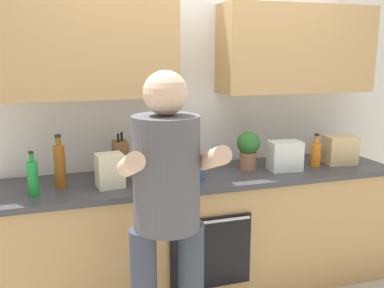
{
  "coord_description": "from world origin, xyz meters",
  "views": [
    {
      "loc": [
        -0.97,
        -2.7,
        1.73
      ],
      "look_at": [
        -0.14,
        -0.1,
        1.15
      ],
      "focal_mm": 38.98,
      "sensor_mm": 36.0,
      "label": 1
    }
  ],
  "objects_px": {
    "bottle_wine": "(149,173)",
    "grocery_bag_bread": "(340,150)",
    "bottle_soda": "(33,178)",
    "person_standing": "(167,205)",
    "bottle_oil": "(186,163)",
    "bottle_soy": "(189,169)",
    "potted_herb": "(248,148)",
    "cup_tea": "(199,172)",
    "knife_block": "(121,158)",
    "bottle_vinegar": "(147,164)",
    "grocery_bag_rice": "(110,170)",
    "bottle_syrup": "(60,165)",
    "grocery_bag_produce": "(285,156)",
    "bottle_juice": "(316,154)"
  },
  "relations": [
    {
      "from": "bottle_wine",
      "to": "grocery_bag_bread",
      "type": "xyz_separation_m",
      "value": [
        1.53,
        0.1,
        0.03
      ]
    },
    {
      "from": "bottle_soda",
      "to": "bottle_wine",
      "type": "bearing_deg",
      "value": -0.9
    },
    {
      "from": "person_standing",
      "to": "bottle_oil",
      "type": "xyz_separation_m",
      "value": [
        0.33,
        0.75,
        0.01
      ]
    },
    {
      "from": "bottle_soy",
      "to": "potted_herb",
      "type": "distance_m",
      "value": 0.56
    },
    {
      "from": "person_standing",
      "to": "bottle_soy",
      "type": "relative_size",
      "value": 7.1
    },
    {
      "from": "bottle_oil",
      "to": "potted_herb",
      "type": "height_order",
      "value": "potted_herb"
    },
    {
      "from": "cup_tea",
      "to": "knife_block",
      "type": "bearing_deg",
      "value": 153.52
    },
    {
      "from": "bottle_vinegar",
      "to": "grocery_bag_rice",
      "type": "bearing_deg",
      "value": -146.29
    },
    {
      "from": "grocery_bag_bread",
      "to": "grocery_bag_rice",
      "type": "xyz_separation_m",
      "value": [
        -1.78,
        -0.06,
        -0.0
      ]
    },
    {
      "from": "bottle_soy",
      "to": "person_standing",
      "type": "bearing_deg",
      "value": -117.27
    },
    {
      "from": "person_standing",
      "to": "bottle_vinegar",
      "type": "height_order",
      "value": "person_standing"
    },
    {
      "from": "potted_herb",
      "to": "grocery_bag_rice",
      "type": "distance_m",
      "value": 1.04
    },
    {
      "from": "person_standing",
      "to": "bottle_syrup",
      "type": "distance_m",
      "value": 0.9
    },
    {
      "from": "bottle_syrup",
      "to": "bottle_wine",
      "type": "distance_m",
      "value": 0.57
    },
    {
      "from": "person_standing",
      "to": "grocery_bag_produce",
      "type": "xyz_separation_m",
      "value": [
        1.06,
        0.67,
        0.02
      ]
    },
    {
      "from": "knife_block",
      "to": "bottle_juice",
      "type": "bearing_deg",
      "value": -7.78
    },
    {
      "from": "bottle_soda",
      "to": "grocery_bag_produce",
      "type": "distance_m",
      "value": 1.74
    },
    {
      "from": "bottle_vinegar",
      "to": "potted_herb",
      "type": "height_order",
      "value": "potted_herb"
    },
    {
      "from": "bottle_syrup",
      "to": "potted_herb",
      "type": "distance_m",
      "value": 1.34
    },
    {
      "from": "grocery_bag_produce",
      "to": "grocery_bag_bread",
      "type": "relative_size",
      "value": 1.0
    },
    {
      "from": "bottle_oil",
      "to": "bottle_wine",
      "type": "xyz_separation_m",
      "value": [
        -0.29,
        -0.15,
        -0.01
      ]
    },
    {
      "from": "bottle_soy",
      "to": "knife_block",
      "type": "bearing_deg",
      "value": 143.0
    },
    {
      "from": "bottle_juice",
      "to": "grocery_bag_rice",
      "type": "xyz_separation_m",
      "value": [
        -1.56,
        -0.04,
        0.01
      ]
    },
    {
      "from": "bottle_soy",
      "to": "bottle_vinegar",
      "type": "xyz_separation_m",
      "value": [
        -0.23,
        0.25,
        -0.01
      ]
    },
    {
      "from": "bottle_syrup",
      "to": "potted_herb",
      "type": "xyz_separation_m",
      "value": [
        1.34,
        0.04,
        0.01
      ]
    },
    {
      "from": "person_standing",
      "to": "bottle_vinegar",
      "type": "distance_m",
      "value": 0.84
    },
    {
      "from": "bottle_wine",
      "to": "grocery_bag_produce",
      "type": "relative_size",
      "value": 0.86
    },
    {
      "from": "bottle_syrup",
      "to": "knife_block",
      "type": "relative_size",
      "value": 1.13
    },
    {
      "from": "bottle_wine",
      "to": "bottle_vinegar",
      "type": "xyz_separation_m",
      "value": [
        0.03,
        0.23,
        0.0
      ]
    },
    {
      "from": "potted_herb",
      "to": "grocery_bag_produce",
      "type": "bearing_deg",
      "value": -25.0
    },
    {
      "from": "person_standing",
      "to": "cup_tea",
      "type": "xyz_separation_m",
      "value": [
        0.39,
        0.65,
        -0.04
      ]
    },
    {
      "from": "bottle_soda",
      "to": "cup_tea",
      "type": "height_order",
      "value": "bottle_soda"
    },
    {
      "from": "bottle_syrup",
      "to": "potted_herb",
      "type": "relative_size",
      "value": 1.22
    },
    {
      "from": "grocery_bag_bread",
      "to": "grocery_bag_rice",
      "type": "relative_size",
      "value": 1.07
    },
    {
      "from": "bottle_oil",
      "to": "cup_tea",
      "type": "height_order",
      "value": "bottle_oil"
    },
    {
      "from": "bottle_syrup",
      "to": "bottle_wine",
      "type": "xyz_separation_m",
      "value": [
        0.55,
        -0.13,
        -0.06
      ]
    },
    {
      "from": "person_standing",
      "to": "grocery_bag_rice",
      "type": "distance_m",
      "value": 0.69
    },
    {
      "from": "bottle_oil",
      "to": "bottle_vinegar",
      "type": "bearing_deg",
      "value": 161.63
    },
    {
      "from": "person_standing",
      "to": "knife_block",
      "type": "relative_size",
      "value": 5.45
    },
    {
      "from": "grocery_bag_bread",
      "to": "bottle_juice",
      "type": "bearing_deg",
      "value": -176.32
    },
    {
      "from": "bottle_wine",
      "to": "grocery_bag_produce",
      "type": "xyz_separation_m",
      "value": [
        1.03,
        0.06,
        0.02
      ]
    },
    {
      "from": "bottle_wine",
      "to": "person_standing",
      "type": "bearing_deg",
      "value": -93.5
    },
    {
      "from": "bottle_soy",
      "to": "bottle_soda",
      "type": "distance_m",
      "value": 0.97
    },
    {
      "from": "bottle_wine",
      "to": "grocery_bag_bread",
      "type": "distance_m",
      "value": 1.54
    },
    {
      "from": "cup_tea",
      "to": "bottle_soy",
      "type": "bearing_deg",
      "value": -145.82
    },
    {
      "from": "bottle_juice",
      "to": "grocery_bag_bread",
      "type": "distance_m",
      "value": 0.23
    },
    {
      "from": "cup_tea",
      "to": "person_standing",
      "type": "bearing_deg",
      "value": -121.16
    },
    {
      "from": "cup_tea",
      "to": "bottle_vinegar",
      "type": "bearing_deg",
      "value": 148.86
    },
    {
      "from": "bottle_syrup",
      "to": "bottle_juice",
      "type": "xyz_separation_m",
      "value": [
        1.86,
        -0.04,
        -0.05
      ]
    },
    {
      "from": "bottle_soda",
      "to": "bottle_oil",
      "type": "xyz_separation_m",
      "value": [
        1.0,
        0.13,
        -0.02
      ]
    }
  ]
}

